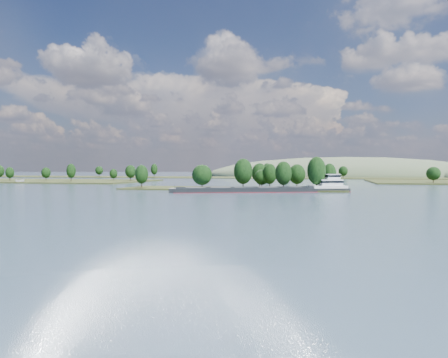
# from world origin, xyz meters

# --- Properties ---
(ground) EXTENTS (1800.00, 1800.00, 0.00)m
(ground) POSITION_xyz_m (0.00, 120.00, 0.00)
(ground) COLOR #3E5A6B
(ground) RESTS_ON ground
(tree_island) EXTENTS (100.00, 33.02, 14.99)m
(tree_island) POSITION_xyz_m (7.49, 178.43, 4.23)
(tree_island) COLOR #2B3216
(tree_island) RESTS_ON ground
(back_shoreline) EXTENTS (900.00, 60.00, 14.66)m
(back_shoreline) POSITION_xyz_m (8.24, 399.71, 0.71)
(back_shoreline) COLOR #2B3216
(back_shoreline) RESTS_ON ground
(hill_west) EXTENTS (320.00, 160.00, 44.00)m
(hill_west) POSITION_xyz_m (60.00, 500.00, 0.00)
(hill_west) COLOR #4C5C3F
(hill_west) RESTS_ON ground
(cargo_barge) EXTENTS (71.36, 32.81, 9.85)m
(cargo_barge) POSITION_xyz_m (20.02, 163.29, 1.24)
(cargo_barge) COLOR black
(cargo_barge) RESTS_ON ground
(motorboat) EXTENTS (6.86, 2.93, 2.60)m
(motorboat) POSITION_xyz_m (-148.68, 227.19, 1.30)
(motorboat) COLOR silver
(motorboat) RESTS_ON ground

